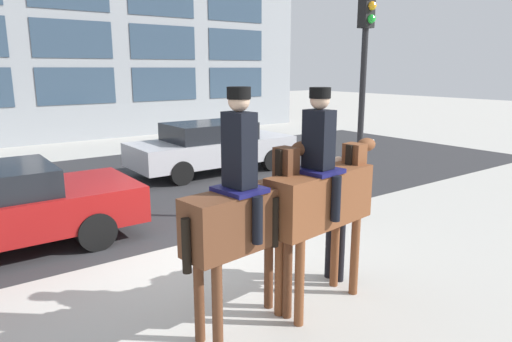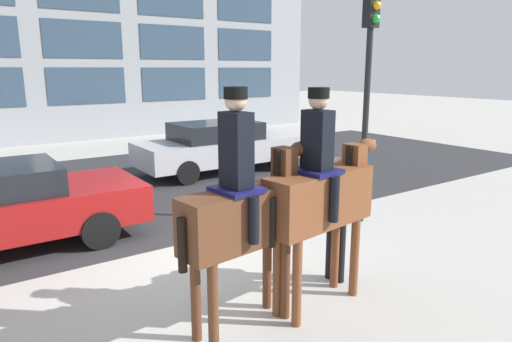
{
  "view_description": "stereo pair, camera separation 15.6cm",
  "coord_description": "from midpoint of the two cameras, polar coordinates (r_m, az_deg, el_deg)",
  "views": [
    {
      "loc": [
        -3.16,
        -5.95,
        2.84
      ],
      "look_at": [
        0.23,
        -1.32,
        1.55
      ],
      "focal_mm": 32.0,
      "sensor_mm": 36.0,
      "label": 1
    },
    {
      "loc": [
        -3.03,
        -6.04,
        2.84
      ],
      "look_at": [
        0.23,
        -1.32,
        1.55
      ],
      "focal_mm": 32.0,
      "sensor_mm": 36.0,
      "label": 2
    }
  ],
  "objects": [
    {
      "name": "ground_plane",
      "position": [
        7.32,
        -8.3,
        -10.3
      ],
      "size": [
        80.0,
        80.0,
        0.0
      ],
      "primitive_type": "plane",
      "color": "#B2AFA8"
    },
    {
      "name": "road_surface",
      "position": [
        11.54,
        -19.47,
        -2.3
      ],
      "size": [
        25.62,
        8.5,
        0.01
      ],
      "color": "#2D2D30",
      "rests_on": "ground_plane"
    },
    {
      "name": "mounted_horse_lead",
      "position": [
        4.85,
        -2.05,
        -4.93
      ],
      "size": [
        1.82,
        0.65,
        2.67
      ],
      "rotation": [
        0.0,
        0.0,
        0.12
      ],
      "color": "#59331E",
      "rests_on": "ground_plane"
    },
    {
      "name": "mounted_horse_companion",
      "position": [
        5.41,
        7.47,
        -2.84
      ],
      "size": [
        1.88,
        0.65,
        2.64
      ],
      "rotation": [
        0.0,
        0.0,
        0.13
      ],
      "color": "brown",
      "rests_on": "ground_plane"
    },
    {
      "name": "pedestrian_bystander",
      "position": [
        6.18,
        9.32,
        -4.64
      ],
      "size": [
        0.82,
        0.53,
        1.72
      ],
      "rotation": [
        0.0,
        0.0,
        -2.97
      ],
      "color": "black",
      "rests_on": "ground_plane"
    },
    {
      "name": "street_car_far_lane",
      "position": [
        12.77,
        -5.86,
        3.11
      ],
      "size": [
        4.6,
        1.87,
        1.4
      ],
      "color": "#B7B7BC",
      "rests_on": "ground_plane"
    },
    {
      "name": "traffic_light",
      "position": [
        8.55,
        12.85,
        12.35
      ],
      "size": [
        0.24,
        0.29,
        4.26
      ],
      "color": "black",
      "rests_on": "ground_plane"
    }
  ]
}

